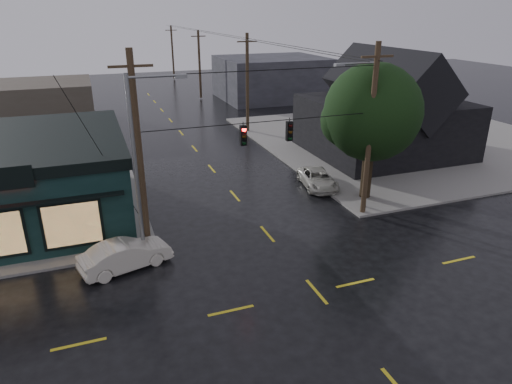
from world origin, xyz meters
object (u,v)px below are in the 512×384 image
object	(u,v)px
utility_pole_ne	(362,214)
suv_silver	(317,179)
corner_tree	(372,113)
sedan_cream	(126,255)
utility_pole_nw	(149,249)

from	to	relation	value
utility_pole_ne	suv_silver	world-z (taller)	utility_pole_ne
corner_tree	suv_silver	size ratio (longest dim) A/B	1.98
utility_pole_ne	sedan_cream	size ratio (longest dim) A/B	2.33
sedan_cream	suv_silver	bearing A→B (deg)	-80.76
corner_tree	suv_silver	distance (m)	6.28
corner_tree	utility_pole_ne	distance (m)	6.30
corner_tree	sedan_cream	bearing A→B (deg)	-167.14
utility_pole_ne	suv_silver	bearing A→B (deg)	95.62
suv_silver	sedan_cream	bearing A→B (deg)	-144.87
utility_pole_nw	suv_silver	xyz separation A→B (m)	(12.50, 5.08, 0.61)
corner_tree	utility_pole_nw	size ratio (longest dim) A/B	0.86
utility_pole_ne	sedan_cream	xyz separation A→B (m)	(-14.25, -1.50, 0.72)
utility_pole_ne	sedan_cream	distance (m)	14.34
suv_silver	utility_pole_ne	bearing A→B (deg)	-74.84
sedan_cream	suv_silver	xyz separation A→B (m)	(13.75, 6.58, -0.11)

